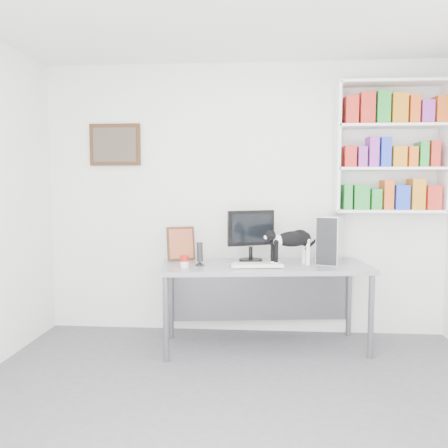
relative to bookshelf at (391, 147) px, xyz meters
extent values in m
cube|color=#5E5E63|center=(-1.40, -1.85, -1.85)|extent=(4.00, 4.00, 0.01)
cube|color=silver|center=(-1.40, 0.15, -0.50)|extent=(4.00, 0.01, 2.70)
cube|color=silver|center=(-1.40, -3.85, -0.50)|extent=(4.00, 0.01, 2.70)
cube|color=white|center=(0.00, 0.00, 0.00)|extent=(1.03, 0.28, 1.24)
cube|color=#462716|center=(-2.70, 0.12, 0.05)|extent=(0.52, 0.04, 0.42)
cube|color=gray|center=(-1.18, -0.35, -1.46)|extent=(1.94, 0.94, 0.78)
cube|color=black|center=(-1.31, -0.19, -0.83)|extent=(0.51, 0.39, 0.49)
cube|color=silver|center=(-1.25, -0.50, -1.06)|extent=(0.47, 0.23, 0.03)
cube|color=#B7B8BD|center=(-0.57, -0.18, -0.86)|extent=(0.31, 0.47, 0.44)
cylinder|color=black|center=(-1.76, -0.47, -0.96)|extent=(0.12, 0.12, 0.22)
cube|color=#462716|center=(-1.98, -0.18, -0.91)|extent=(0.29, 0.20, 0.33)
cylinder|color=#AD120E|center=(-1.88, -0.58, -1.02)|extent=(0.09, 0.09, 0.11)
camera|label=1|loc=(-1.23, -4.63, -0.33)|focal=38.00mm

